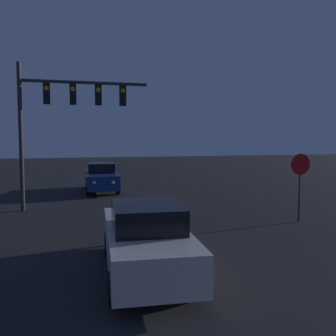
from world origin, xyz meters
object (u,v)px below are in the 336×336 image
car_far (101,177)px  car_near (146,238)px  traffic_signal_mast (63,108)px  stop_sign (300,174)px

car_far → car_near: bearing=91.2°
traffic_signal_mast → car_far: bearing=68.5°
car_far → stop_sign: stop_sign is taller
car_near → traffic_signal_mast: size_ratio=0.79×
car_near → car_far: (0.17, 13.75, 0.00)m
car_near → traffic_signal_mast: (-1.85, 8.60, 3.59)m
stop_sign → car_far: bearing=122.5°
car_far → stop_sign: size_ratio=1.94×
stop_sign → car_near: bearing=-150.5°
car_near → car_far: 13.75m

